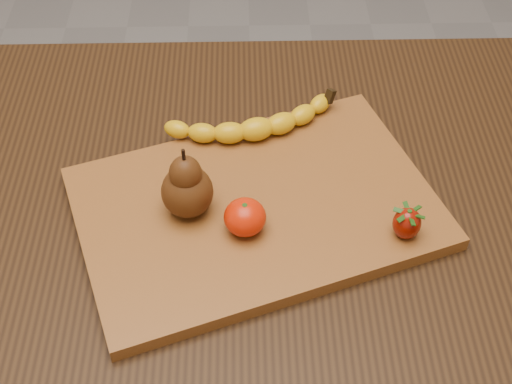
{
  "coord_description": "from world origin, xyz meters",
  "views": [
    {
      "loc": [
        -0.02,
        -0.65,
        1.46
      ],
      "look_at": [
        -0.01,
        -0.03,
        0.8
      ],
      "focal_mm": 50.0,
      "sensor_mm": 36.0,
      "label": 1
    }
  ],
  "objects_px": {
    "cutting_board": "(256,208)",
    "table": "(262,240)",
    "mandarin": "(245,217)",
    "pear": "(186,181)"
  },
  "relations": [
    {
      "from": "cutting_board",
      "to": "mandarin",
      "type": "distance_m",
      "value": 0.06
    },
    {
      "from": "cutting_board",
      "to": "table",
      "type": "bearing_deg",
      "value": 54.39
    },
    {
      "from": "table",
      "to": "mandarin",
      "type": "bearing_deg",
      "value": -107.46
    },
    {
      "from": "table",
      "to": "cutting_board",
      "type": "bearing_deg",
      "value": -106.3
    },
    {
      "from": "pear",
      "to": "mandarin",
      "type": "bearing_deg",
      "value": -25.97
    },
    {
      "from": "pear",
      "to": "mandarin",
      "type": "height_order",
      "value": "pear"
    },
    {
      "from": "cutting_board",
      "to": "mandarin",
      "type": "height_order",
      "value": "mandarin"
    },
    {
      "from": "table",
      "to": "mandarin",
      "type": "relative_size",
      "value": 19.07
    },
    {
      "from": "cutting_board",
      "to": "pear",
      "type": "relative_size",
      "value": 4.41
    },
    {
      "from": "table",
      "to": "mandarin",
      "type": "height_order",
      "value": "mandarin"
    }
  ]
}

